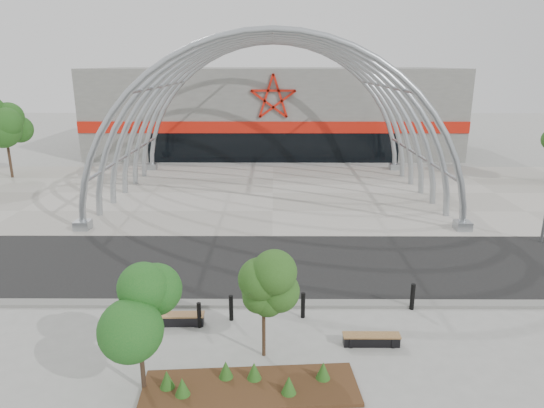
% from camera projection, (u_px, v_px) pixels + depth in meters
% --- Properties ---
extents(ground, '(140.00, 140.00, 0.00)m').
position_uv_depth(ground, '(271.00, 302.00, 17.86)').
color(ground, gray).
rests_on(ground, ground).
extents(road, '(140.00, 7.00, 0.02)m').
position_uv_depth(road, '(272.00, 264.00, 21.22)').
color(road, black).
rests_on(road, ground).
extents(forecourt, '(60.00, 17.00, 0.04)m').
position_uv_depth(forecourt, '(273.00, 193.00, 32.73)').
color(forecourt, '#A19C91').
rests_on(forecourt, ground).
extents(kerb, '(60.00, 0.50, 0.12)m').
position_uv_depth(kerb, '(271.00, 304.00, 17.60)').
color(kerb, slate).
rests_on(kerb, ground).
extents(arena_building, '(34.00, 15.24, 8.00)m').
position_uv_depth(arena_building, '(273.00, 109.00, 48.85)').
color(arena_building, slate).
rests_on(arena_building, ground).
extents(vault_canopy, '(20.80, 15.80, 20.36)m').
position_uv_depth(vault_canopy, '(273.00, 193.00, 32.73)').
color(vault_canopy, '#9EA4AA').
rests_on(vault_canopy, ground).
extents(planting_bed, '(5.90, 2.18, 0.61)m').
position_uv_depth(planting_bed, '(248.00, 385.00, 13.04)').
color(planting_bed, '#3D2515').
rests_on(planting_bed, ground).
extents(street_tree_0, '(1.69, 1.69, 3.86)m').
position_uv_depth(street_tree_0, '(136.00, 297.00, 12.29)').
color(street_tree_0, black).
rests_on(street_tree_0, ground).
extents(street_tree_1, '(1.34, 1.34, 3.16)m').
position_uv_depth(street_tree_1, '(264.00, 286.00, 13.98)').
color(street_tree_1, '#312013').
rests_on(street_tree_1, ground).
extents(bench_0, '(1.94, 0.47, 0.40)m').
position_uv_depth(bench_0, '(176.00, 319.00, 16.26)').
color(bench_0, black).
rests_on(bench_0, ground).
extents(bench_1, '(1.78, 0.39, 0.37)m').
position_uv_depth(bench_1, '(371.00, 340.00, 15.08)').
color(bench_1, black).
rests_on(bench_1, ground).
extents(bollard_0, '(0.17, 0.17, 1.09)m').
position_uv_depth(bollard_0, '(143.00, 293.00, 17.39)').
color(bollard_0, black).
rests_on(bollard_0, ground).
extents(bollard_1, '(0.14, 0.14, 0.89)m').
position_uv_depth(bollard_1, '(199.00, 315.00, 16.04)').
color(bollard_1, black).
rests_on(bollard_1, ground).
extents(bollard_2, '(0.15, 0.15, 0.92)m').
position_uv_depth(bollard_2, '(231.00, 308.00, 16.49)').
color(bollard_2, black).
rests_on(bollard_2, ground).
extents(bollard_3, '(0.15, 0.15, 0.92)m').
position_uv_depth(bollard_3, '(303.00, 305.00, 16.66)').
color(bollard_3, black).
rests_on(bollard_3, ground).
extents(bollard_4, '(0.16, 0.16, 0.98)m').
position_uv_depth(bollard_4, '(413.00, 297.00, 17.20)').
color(bollard_4, black).
rests_on(bollard_4, ground).
extents(bg_tree_0, '(3.00, 3.00, 6.45)m').
position_uv_depth(bg_tree_0, '(3.00, 117.00, 35.85)').
color(bg_tree_0, '#301F16').
rests_on(bg_tree_0, ground).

